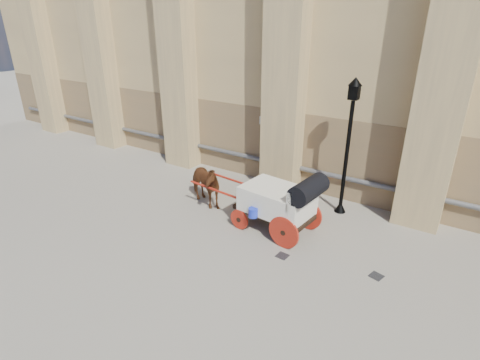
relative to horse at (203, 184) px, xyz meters
The scene contains 6 objects.
ground 2.92m from the horse, 17.44° to the right, with size 90.00×90.00×0.00m, color slate.
horse is the anchor object (origin of this frame).
carriage 3.19m from the horse, ahead, with size 4.74×1.76×2.03m.
street_lamp 5.11m from the horse, 26.63° to the left, with size 0.43×0.43×4.59m.
drain_grate_near 4.15m from the horse, 18.63° to the right, with size 0.32×0.32×0.01m, color black.
drain_grate_far 6.44m from the horse, ahead, with size 0.32×0.32×0.01m, color black.
Camera 1 is at (5.02, -8.55, 6.27)m, focal length 28.00 mm.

